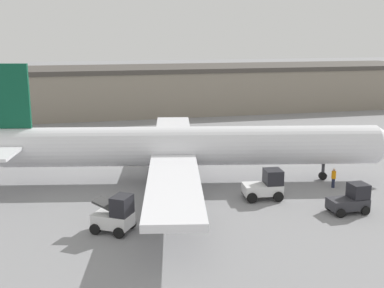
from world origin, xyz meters
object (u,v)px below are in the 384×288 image
Objects in this scene: airplane at (181,147)px; pushback_tug at (351,200)px; ground_crew_worker at (334,177)px; belt_loader_truck at (115,215)px; baggage_tug at (266,186)px.

airplane reaches higher than pushback_tug.
belt_loader_truck is at bearing 179.61° from ground_crew_worker.
pushback_tug is (-1.76, -5.57, 0.07)m from ground_crew_worker.
ground_crew_worker is 19.54m from belt_loader_truck.
baggage_tug is at bearing -36.38° from airplane.
belt_loader_truck is (-6.64, -9.90, -2.00)m from airplane.
baggage_tug is 6.55m from pushback_tug.
airplane is 8.47m from baggage_tug.
pushback_tug is at bearing -33.39° from airplane.
pushback_tug is (4.94, -4.30, -0.12)m from baggage_tug.
baggage_tug is at bearing 50.86° from belt_loader_truck.
ground_crew_worker is 0.53× the size of baggage_tug.
ground_crew_worker is 6.83m from baggage_tug.
belt_loader_truck is (-12.16, -3.82, 0.07)m from baggage_tug.
pushback_tug is (10.46, -10.39, -2.18)m from airplane.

